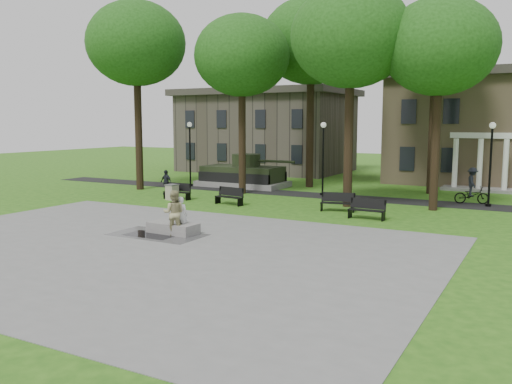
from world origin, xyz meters
TOP-DOWN VIEW (x-y plane):
  - ground at (0.00, 0.00)m, footprint 120.00×120.00m
  - plaza at (0.00, -5.00)m, footprint 22.00×16.00m
  - footpath at (0.00, 12.00)m, footprint 44.00×2.60m
  - building_right at (10.00, 26.00)m, footprint 17.00×12.00m
  - building_left at (-11.00, 26.50)m, footprint 15.00×10.00m
  - tree_0 at (-12.00, 9.00)m, footprint 6.80×6.80m
  - tree_1 at (-4.50, 10.50)m, footprint 6.20×6.20m
  - tree_2 at (3.50, 8.50)m, footprint 6.60×6.60m
  - tree_3 at (8.00, 9.50)m, footprint 6.00×6.00m
  - tree_4 at (-2.00, 16.00)m, footprint 7.20×7.20m
  - tree_5 at (6.50, 16.50)m, footprint 6.40×6.40m
  - lamp_left at (-10.00, 12.30)m, footprint 0.36×0.36m
  - lamp_mid at (0.50, 12.30)m, footprint 0.36×0.36m
  - lamp_right at (10.50, 12.30)m, footprint 0.36×0.36m
  - tank_monument at (-6.46, 14.00)m, footprint 7.45×3.40m
  - puddle at (-1.15, -3.00)m, footprint 2.20×1.20m
  - concrete_block at (-0.56, -2.23)m, footprint 2.25×1.12m
  - skateboard at (-0.46, -2.46)m, footprint 0.79×0.26m
  - skateboarder at (-0.17, -2.18)m, footprint 0.69×0.58m
  - friend_watching at (-0.28, -2.52)m, footprint 1.14×1.05m
  - pedestrian_walker at (-8.70, 7.74)m, footprint 0.99×0.53m
  - cyclist at (9.52, 12.95)m, footprint 2.03×1.22m
  - park_bench_0 at (-6.67, 6.29)m, footprint 1.81×0.54m
  - park_bench_1 at (-2.69, 5.92)m, footprint 1.85×0.79m
  - park_bench_2 at (3.62, 6.69)m, footprint 1.85×0.89m
  - park_bench_3 at (5.68, 5.13)m, footprint 1.82×0.59m
  - trash_bin at (-6.78, 5.86)m, footprint 0.75×0.75m

SIDE VIEW (x-z plane):
  - ground at x=0.00m, z-range 0.00..0.00m
  - footpath at x=0.00m, z-range 0.00..0.01m
  - plaza at x=0.00m, z-range 0.00..0.02m
  - puddle at x=-1.15m, z-range 0.02..0.02m
  - skateboard at x=-0.46m, z-range 0.02..0.09m
  - concrete_block at x=-0.56m, z-range 0.02..0.47m
  - trash_bin at x=-6.78m, z-range 0.01..0.97m
  - park_bench_0 at x=-6.67m, z-range 0.02..1.02m
  - park_bench_1 at x=-2.69m, z-range 0.02..1.02m
  - park_bench_2 at x=3.62m, z-range 0.02..1.02m
  - park_bench_3 at x=5.68m, z-range 0.02..1.02m
  - pedestrian_walker at x=-8.70m, z-range 0.00..1.61m
  - skateboarder at x=-0.17m, z-range 0.02..1.62m
  - tank_monument at x=-6.46m, z-range -0.34..2.06m
  - cyclist at x=9.52m, z-range -0.19..1.93m
  - friend_watching at x=-0.28m, z-range 0.02..1.91m
  - lamp_left at x=-10.00m, z-range 0.43..5.16m
  - lamp_mid at x=0.50m, z-range 0.43..5.16m
  - lamp_right at x=10.50m, z-range 0.43..5.16m
  - building_left at x=-11.00m, z-range 0.00..7.20m
  - building_right at x=10.00m, z-range 0.04..8.64m
  - tree_3 at x=8.00m, z-range 3.00..14.19m
  - tree_1 at x=-4.50m, z-range 3.14..14.77m
  - tree_2 at x=3.50m, z-range 3.23..15.40m
  - tree_5 at x=6.50m, z-range 3.45..15.89m
  - tree_0 at x=-12.00m, z-range 3.54..16.51m
  - tree_4 at x=-2.00m, z-range 3.64..17.14m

